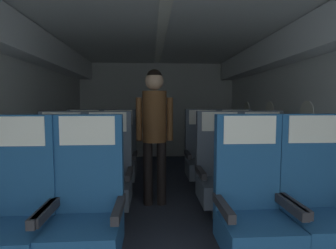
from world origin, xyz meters
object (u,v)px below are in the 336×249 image
Objects in this scene: seat_b_left_window at (61,177)px; seat_b_right_aisle at (264,173)px; seat_a_left_aisle at (86,213)px; seat_a_right_aisle at (318,207)px; seat_a_left_window at (13,216)px; seat_b_left_aisle at (108,177)px; seat_c_left_aisle at (118,158)px; seat_a_right_window at (252,209)px; seat_b_right_window at (221,175)px; seat_c_left_window at (84,158)px; flight_attendant at (155,122)px; seat_c_right_window at (203,157)px; seat_c_right_aisle at (236,156)px.

seat_b_left_window and seat_b_right_aisle have the same top height.
seat_a_left_aisle is 1.00× the size of seat_a_right_aisle.
seat_a_left_aisle is 1.84m from seat_b_right_aisle.
seat_a_left_window is 1.00× the size of seat_b_left_aisle.
seat_c_left_aisle is (0.46, 0.88, 0.00)m from seat_b_left_window.
seat_a_right_window is 1.00× the size of seat_b_right_window.
seat_a_right_window is at bearing -48.09° from seat_c_left_window.
flight_attendant reaches higher than seat_b_left_aisle.
seat_b_left_window is at bearing -179.83° from seat_b_right_aisle.
seat_b_left_aisle is 1.16m from seat_b_right_window.
seat_a_left_aisle is at bearing -151.54° from seat_b_right_aisle.
seat_a_left_window is at bearing -179.61° from seat_a_right_aisle.
seat_b_right_aisle is at bearing 28.46° from seat_a_left_aisle.
seat_b_right_aisle is 0.70× the size of flight_attendant.
seat_a_left_aisle is 1.00× the size of seat_b_right_aisle.
seat_b_left_aisle is (0.46, -0.01, 0.00)m from seat_b_left_window.
seat_a_right_window is 0.70× the size of flight_attendant.
seat_b_right_window is at bearing -29.15° from seat_c_left_window.
flight_attendant is at bearing 160.54° from seat_b_right_aisle.
seat_c_left_window is at bearing -19.34° from flight_attendant.
seat_a_left_aisle is 1.00× the size of seat_c_left_aisle.
seat_b_right_aisle is at bearing 0.17° from seat_b_left_window.
seat_b_left_aisle is (-0.00, 0.86, 0.00)m from seat_a_left_aisle.
seat_a_left_aisle and seat_c_right_window have the same top height.
seat_b_left_window is at bearing 118.17° from seat_a_left_aisle.
seat_a_left_aisle is 1.00× the size of seat_b_left_aisle.
seat_c_left_window is at bearing 150.85° from seat_b_right_window.
seat_b_right_window and seat_c_left_aisle have the same top height.
seat_a_right_aisle is 0.48m from seat_a_right_window.
seat_a_left_aisle is at bearing -123.29° from seat_c_right_window.
seat_c_left_window is (0.00, 0.89, 0.00)m from seat_b_left_window.
seat_a_left_window is 1.00× the size of seat_a_right_aisle.
seat_b_left_aisle is at bearing 62.41° from seat_a_left_window.
seat_c_left_aisle is at bearing -179.97° from seat_c_right_window.
seat_a_left_window and seat_c_left_window have the same top height.
seat_a_left_window is 1.69m from flight_attendant.
seat_a_right_window is at bearing -57.11° from seat_c_left_aisle.
seat_c_left_window is (-2.08, 1.77, 0.00)m from seat_a_right_aisle.
seat_b_left_aisle is (-1.62, 0.87, 0.00)m from seat_a_right_aisle.
seat_a_left_window is 2.27m from seat_b_right_aisle.
seat_a_left_window and seat_a_right_window have the same top height.
flight_attendant is (0.94, 1.30, 0.52)m from seat_a_left_window.
seat_a_left_window is 1.00× the size of seat_a_left_aisle.
seat_b_right_aisle is at bearing -90.01° from seat_c_right_aisle.
seat_b_right_window is 1.00× the size of seat_c_right_window.
seat_b_left_aisle is at bearing 48.89° from flight_attendant.
seat_b_right_aisle is at bearing 0.53° from seat_b_left_aisle.
seat_c_right_aisle is at bearing 28.99° from seat_b_left_aisle.
seat_c_left_aisle is 1.00× the size of seat_c_right_aisle.
seat_a_right_aisle is (1.62, -0.01, 0.00)m from seat_a_left_aisle.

